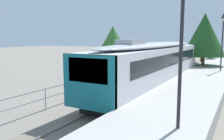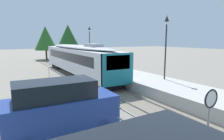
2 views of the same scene
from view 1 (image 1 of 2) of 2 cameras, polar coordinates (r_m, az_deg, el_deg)
name	(u,v)px [view 1 (image 1 of 2)]	position (r m, az deg, el deg)	size (l,w,h in m)	color
ground_plane	(62,106)	(14.11, -12.05, -8.68)	(160.00, 160.00, 0.00)	gray
track_rails	(106,114)	(12.40, -1.41, -10.68)	(3.20, 60.00, 0.14)	slate
commuter_train	(155,61)	(18.73, 10.50, 2.10)	(2.82, 18.56, 3.74)	silver
station_platform	(168,116)	(11.04, 13.50, -10.98)	(3.90, 60.00, 0.90)	#B7B5AD
platform_lamp_mid_platform	(182,17)	(8.03, 16.78, 12.18)	(0.34, 0.34, 5.35)	#232328
platform_lamp_far_end	(223,31)	(24.04, 25.45, 8.64)	(0.34, 0.34, 5.35)	#232328
tree_behind_carpark	(113,37)	(42.76, 0.25, 8.12)	(4.33, 4.33, 6.10)	brown
tree_behind_station_far	(204,35)	(28.24, 21.62, 7.97)	(4.68, 4.68, 6.69)	brown
tree_distant_left	(203,34)	(38.50, 21.26, 8.11)	(4.58, 4.58, 6.97)	brown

